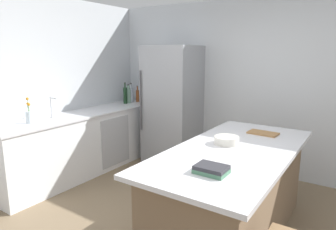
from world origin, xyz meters
The scene contains 14 objects.
wall_rear centered at (0.00, 2.25, 1.30)m, with size 6.00×0.10×2.60m, color silver.
wall_left centered at (-2.45, 0.00, 1.30)m, with size 0.10×6.00×2.60m, color silver.
counter_run_left centered at (-2.08, 0.74, 0.46)m, with size 0.67×2.76×0.92m.
kitchen_island centered at (0.44, 0.41, 0.46)m, with size 1.02×2.18×0.91m.
refrigerator centered at (-1.21, 1.85, 0.96)m, with size 0.81×0.73×1.92m.
sink_faucet centered at (-2.13, 0.25, 1.08)m, with size 0.15×0.05×0.30m.
flower_vase centered at (-2.10, -0.10, 1.02)m, with size 0.09×0.09×0.33m.
vinegar_bottle centered at (-2.07, 2.00, 1.04)m, with size 0.06×0.06×0.30m.
soda_bottle centered at (-2.13, 1.90, 1.06)m, with size 0.07×0.07×0.35m.
gin_bottle centered at (-2.12, 1.81, 1.06)m, with size 0.08×0.08×0.33m.
wine_bottle centered at (-2.11, 1.72, 1.07)m, with size 0.07×0.07×0.37m.
cookbook_stack centered at (0.52, -0.24, 0.94)m, with size 0.24×0.18×0.06m.
mixing_bowl centered at (0.32, 0.51, 0.95)m, with size 0.24×0.24×0.08m.
cutting_board centered at (0.50, 1.09, 0.92)m, with size 0.33×0.21×0.02m.
Camera 1 is at (1.42, -2.16, 1.79)m, focal length 31.78 mm.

